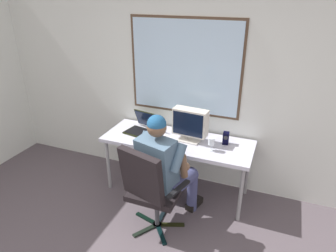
{
  "coord_description": "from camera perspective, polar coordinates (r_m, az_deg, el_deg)",
  "views": [
    {
      "loc": [
        1.18,
        -1.01,
        2.36
      ],
      "look_at": [
        0.13,
        1.65,
        1.05
      ],
      "focal_mm": 32.31,
      "sensor_mm": 36.0,
      "label": 1
    }
  ],
  "objects": [
    {
      "name": "person_seated",
      "position": [
        3.16,
        -0.59,
        -7.5
      ],
      "size": [
        0.63,
        0.82,
        1.29
      ],
      "color": "#424673",
      "rests_on": "ground"
    },
    {
      "name": "cd_case",
      "position": [
        3.56,
        -2.06,
        -2.69
      ],
      "size": [
        0.15,
        0.14,
        0.01
      ],
      "color": "#18A187",
      "rests_on": "desk"
    },
    {
      "name": "desk",
      "position": [
        3.6,
        1.75,
        -3.35
      ],
      "size": [
        1.77,
        0.64,
        0.73
      ],
      "color": "gray",
      "rests_on": "ground"
    },
    {
      "name": "office_chair",
      "position": [
        3.04,
        -3.49,
        -11.18
      ],
      "size": [
        0.66,
        0.63,
        1.02
      ],
      "color": "black",
      "rests_on": "ground"
    },
    {
      "name": "wall_rear",
      "position": [
        3.73,
        2.31,
        7.97
      ],
      "size": [
        5.13,
        0.08,
        2.56
      ],
      "color": "silver",
      "rests_on": "ground"
    },
    {
      "name": "wine_glass",
      "position": [
        3.33,
        8.18,
        -3.01
      ],
      "size": [
        0.07,
        0.07,
        0.15
      ],
      "color": "silver",
      "rests_on": "desk"
    },
    {
      "name": "laptop",
      "position": [
        3.79,
        -4.86,
        0.0
      ],
      "size": [
        0.38,
        0.39,
        0.24
      ],
      "color": "black",
      "rests_on": "desk"
    },
    {
      "name": "crt_monitor",
      "position": [
        3.47,
        4.2,
        0.57
      ],
      "size": [
        0.41,
        0.22,
        0.39
      ],
      "color": "beige",
      "rests_on": "desk"
    },
    {
      "name": "desk_speaker",
      "position": [
        3.52,
        10.85,
        -2.25
      ],
      "size": [
        0.07,
        0.08,
        0.14
      ],
      "color": "black",
      "rests_on": "desk"
    }
  ]
}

